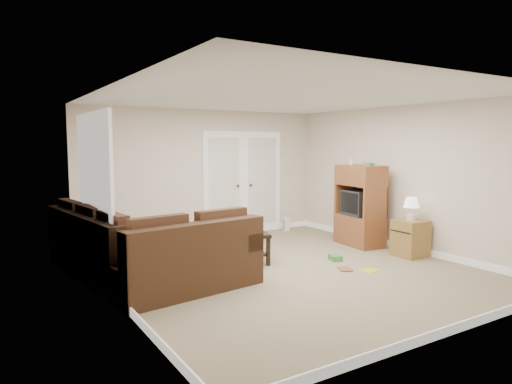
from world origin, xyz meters
TOP-DOWN VIEW (x-y plane):
  - floor at (0.00, 0.00)m, footprint 5.50×5.50m
  - ceiling at (0.00, 0.00)m, footprint 5.00×5.50m
  - wall_left at (-2.50, 0.00)m, footprint 0.02×5.50m
  - wall_right at (2.50, 0.00)m, footprint 0.02×5.50m
  - wall_back at (0.00, 2.75)m, footprint 5.00×0.02m
  - wall_front at (0.00, -2.75)m, footprint 5.00×0.02m
  - baseboards at (0.00, 0.00)m, footprint 5.00×5.50m
  - french_doors at (0.85, 2.71)m, footprint 1.80×0.05m
  - window_left at (-2.46, 1.00)m, footprint 0.05×1.92m
  - sectional_sofa at (-2.00, 0.59)m, footprint 2.31×3.00m
  - coffee_table at (-0.21, 0.91)m, footprint 0.86×1.28m
  - tv_armoire at (2.09, 0.64)m, footprint 0.60×0.96m
  - side_cabinet at (2.20, -0.42)m, footprint 0.47×0.47m
  - space_heater at (1.75, 2.45)m, footprint 0.14×0.12m
  - floor_magazine at (0.99, -0.70)m, footprint 0.30×0.26m
  - floor_greenbox at (0.97, 0.01)m, footprint 0.22×0.25m
  - floor_book at (0.65, -0.44)m, footprint 0.26×0.30m

SIDE VIEW (x-z plane):
  - floor at x=0.00m, z-range 0.00..0.00m
  - floor_magazine at x=0.99m, z-range 0.00..0.01m
  - floor_book at x=0.65m, z-range 0.00..0.02m
  - floor_greenbox at x=0.97m, z-range 0.00..0.09m
  - baseboards at x=0.00m, z-range 0.00..0.10m
  - space_heater at x=1.75m, z-range 0.00..0.30m
  - coffee_table at x=-0.21m, z-range -0.14..0.66m
  - sectional_sofa at x=-2.00m, z-range -0.10..0.80m
  - side_cabinet at x=2.20m, z-range -0.14..0.84m
  - tv_armoire at x=2.09m, z-range -0.05..1.52m
  - french_doors at x=0.85m, z-range -0.03..2.10m
  - wall_left at x=-2.50m, z-range 0.00..2.50m
  - wall_right at x=2.50m, z-range 0.00..2.50m
  - wall_back at x=0.00m, z-range 0.00..2.50m
  - wall_front at x=0.00m, z-range 0.00..2.50m
  - window_left at x=-2.46m, z-range 0.84..2.26m
  - ceiling at x=0.00m, z-range 2.49..2.51m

